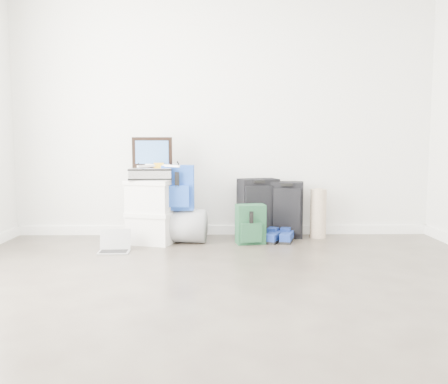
{
  "coord_description": "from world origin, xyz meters",
  "views": [
    {
      "loc": [
        -0.08,
        -2.65,
        1.01
      ],
      "look_at": [
        -0.0,
        1.9,
        0.53
      ],
      "focal_mm": 38.0,
      "sensor_mm": 36.0,
      "label": 1
    }
  ],
  "objects_px": {
    "duffel_bag": "(179,226)",
    "carry_on": "(285,210)",
    "boxes_stack": "(152,211)",
    "briefcase": "(151,174)",
    "laptop": "(114,247)",
    "large_suitcase": "(258,208)"
  },
  "relations": [
    {
      "from": "duffel_bag",
      "to": "carry_on",
      "type": "bearing_deg",
      "value": 19.31
    },
    {
      "from": "boxes_stack",
      "to": "carry_on",
      "type": "relative_size",
      "value": 1.08
    },
    {
      "from": "duffel_bag",
      "to": "boxes_stack",
      "type": "bearing_deg",
      "value": -165.92
    },
    {
      "from": "duffel_bag",
      "to": "carry_on",
      "type": "relative_size",
      "value": 0.92
    },
    {
      "from": "briefcase",
      "to": "laptop",
      "type": "relative_size",
      "value": 1.42
    },
    {
      "from": "boxes_stack",
      "to": "carry_on",
      "type": "bearing_deg",
      "value": 27.81
    },
    {
      "from": "duffel_bag",
      "to": "large_suitcase",
      "type": "height_order",
      "value": "large_suitcase"
    },
    {
      "from": "boxes_stack",
      "to": "laptop",
      "type": "distance_m",
      "value": 0.56
    },
    {
      "from": "large_suitcase",
      "to": "carry_on",
      "type": "height_order",
      "value": "large_suitcase"
    },
    {
      "from": "large_suitcase",
      "to": "carry_on",
      "type": "relative_size",
      "value": 1.05
    },
    {
      "from": "briefcase",
      "to": "carry_on",
      "type": "distance_m",
      "value": 1.46
    },
    {
      "from": "briefcase",
      "to": "large_suitcase",
      "type": "bearing_deg",
      "value": 12.07
    },
    {
      "from": "carry_on",
      "to": "briefcase",
      "type": "bearing_deg",
      "value": -158.88
    },
    {
      "from": "carry_on",
      "to": "laptop",
      "type": "height_order",
      "value": "carry_on"
    },
    {
      "from": "boxes_stack",
      "to": "carry_on",
      "type": "xyz_separation_m",
      "value": [
        1.38,
        0.28,
        -0.02
      ]
    },
    {
      "from": "briefcase",
      "to": "carry_on",
      "type": "xyz_separation_m",
      "value": [
        1.38,
        0.28,
        -0.4
      ]
    },
    {
      "from": "boxes_stack",
      "to": "duffel_bag",
      "type": "xyz_separation_m",
      "value": [
        0.27,
        0.03,
        -0.15
      ]
    },
    {
      "from": "briefcase",
      "to": "duffel_bag",
      "type": "height_order",
      "value": "briefcase"
    },
    {
      "from": "duffel_bag",
      "to": "laptop",
      "type": "distance_m",
      "value": 0.71
    },
    {
      "from": "boxes_stack",
      "to": "duffel_bag",
      "type": "bearing_deg",
      "value": 23.57
    },
    {
      "from": "briefcase",
      "to": "laptop",
      "type": "bearing_deg",
      "value": -129.95
    },
    {
      "from": "large_suitcase",
      "to": "carry_on",
      "type": "distance_m",
      "value": 0.29
    }
  ]
}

